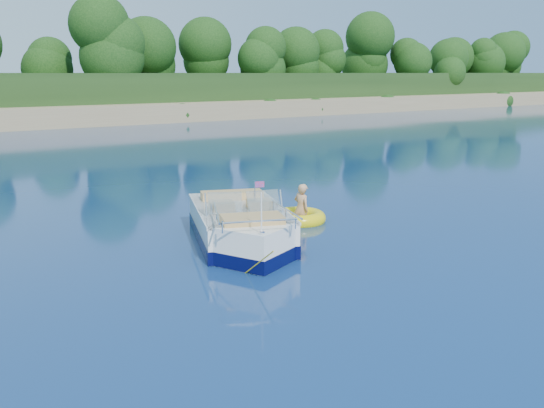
% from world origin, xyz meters
% --- Properties ---
extents(ground, '(160.00, 160.00, 0.00)m').
position_xyz_m(ground, '(0.00, 0.00, 0.00)').
color(ground, '#0B234F').
rests_on(ground, ground).
extents(motorboat, '(3.35, 5.49, 1.92)m').
position_xyz_m(motorboat, '(-0.99, 0.58, 0.37)').
color(motorboat, white).
rests_on(motorboat, ground).
extents(tow_tube, '(1.83, 1.83, 0.40)m').
position_xyz_m(tow_tube, '(1.50, 1.64, 0.10)').
color(tow_tube, yellow).
rests_on(tow_tube, ground).
extents(boy, '(0.46, 0.82, 1.53)m').
position_xyz_m(boy, '(1.53, 1.60, 0.00)').
color(boy, tan).
rests_on(boy, ground).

